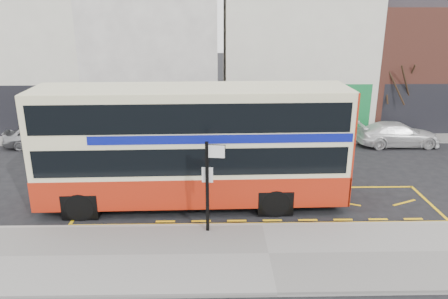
{
  "coord_description": "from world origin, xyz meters",
  "views": [
    {
      "loc": [
        -1.68,
        -14.36,
        7.63
      ],
      "look_at": [
        -1.32,
        2.0,
        2.2
      ],
      "focal_mm": 35.0,
      "sensor_mm": 36.0,
      "label": 1
    }
  ],
  "objects_px": {
    "double_decker_bus": "(194,145)",
    "car_white": "(398,134)",
    "car_silver": "(41,135)",
    "car_grey": "(185,137)",
    "street_tree_right": "(398,73)",
    "bus_stop_post": "(209,179)"
  },
  "relations": [
    {
      "from": "double_decker_bus",
      "to": "car_white",
      "type": "relative_size",
      "value": 2.59
    },
    {
      "from": "car_silver",
      "to": "car_grey",
      "type": "distance_m",
      "value": 8.19
    },
    {
      "from": "double_decker_bus",
      "to": "car_silver",
      "type": "relative_size",
      "value": 3.02
    },
    {
      "from": "car_white",
      "to": "street_tree_right",
      "type": "relative_size",
      "value": 0.82
    },
    {
      "from": "bus_stop_post",
      "to": "car_silver",
      "type": "xyz_separation_m",
      "value": [
        -9.6,
        10.25,
        -1.41
      ]
    },
    {
      "from": "bus_stop_post",
      "to": "car_white",
      "type": "relative_size",
      "value": 0.71
    },
    {
      "from": "car_grey",
      "to": "bus_stop_post",
      "type": "bearing_deg",
      "value": -167.55
    },
    {
      "from": "car_silver",
      "to": "car_white",
      "type": "distance_m",
      "value": 20.17
    },
    {
      "from": "double_decker_bus",
      "to": "car_silver",
      "type": "distance_m",
      "value": 11.99
    },
    {
      "from": "double_decker_bus",
      "to": "street_tree_right",
      "type": "xyz_separation_m",
      "value": [
        11.72,
        9.67,
        1.31
      ]
    },
    {
      "from": "bus_stop_post",
      "to": "car_grey",
      "type": "xyz_separation_m",
      "value": [
        -1.46,
        9.38,
        -1.34
      ]
    },
    {
      "from": "bus_stop_post",
      "to": "car_silver",
      "type": "height_order",
      "value": "bus_stop_post"
    },
    {
      "from": "bus_stop_post",
      "to": "car_white",
      "type": "bearing_deg",
      "value": 49.72
    },
    {
      "from": "car_grey",
      "to": "street_tree_right",
      "type": "distance_m",
      "value": 13.22
    },
    {
      "from": "bus_stop_post",
      "to": "car_white",
      "type": "height_order",
      "value": "bus_stop_post"
    },
    {
      "from": "car_silver",
      "to": "street_tree_right",
      "type": "bearing_deg",
      "value": -95.06
    },
    {
      "from": "bus_stop_post",
      "to": "car_grey",
      "type": "distance_m",
      "value": 9.59
    },
    {
      "from": "car_grey",
      "to": "street_tree_right",
      "type": "xyz_separation_m",
      "value": [
        12.56,
        2.79,
        3.06
      ]
    },
    {
      "from": "street_tree_right",
      "to": "car_grey",
      "type": "bearing_deg",
      "value": -167.47
    },
    {
      "from": "car_grey",
      "to": "car_white",
      "type": "bearing_deg",
      "value": -83.87
    },
    {
      "from": "bus_stop_post",
      "to": "car_white",
      "type": "distance_m",
      "value": 14.56
    },
    {
      "from": "car_grey",
      "to": "car_white",
      "type": "distance_m",
      "value": 12.04
    }
  ]
}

